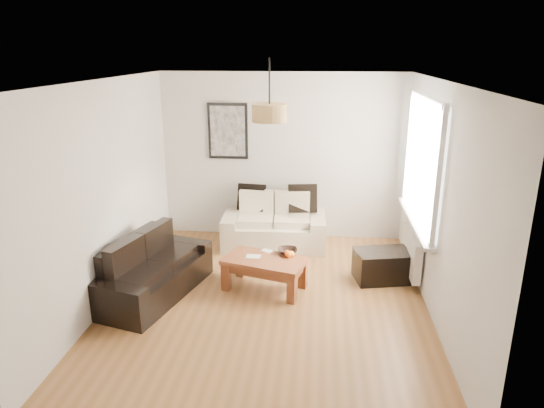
# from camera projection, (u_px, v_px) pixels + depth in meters

# --- Properties ---
(floor) EXTENTS (4.50, 4.50, 0.00)m
(floor) POSITION_uv_depth(u_px,v_px,m) (267.00, 301.00, 5.89)
(floor) COLOR brown
(floor) RESTS_ON ground
(ceiling) EXTENTS (3.80, 4.50, 0.00)m
(ceiling) POSITION_uv_depth(u_px,v_px,m) (266.00, 81.00, 5.10)
(ceiling) COLOR white
(ceiling) RESTS_ON floor
(wall_back) EXTENTS (3.80, 0.04, 2.60)m
(wall_back) POSITION_uv_depth(u_px,v_px,m) (282.00, 157.00, 7.63)
(wall_back) COLOR silver
(wall_back) RESTS_ON floor
(wall_front) EXTENTS (3.80, 0.04, 2.60)m
(wall_front) POSITION_uv_depth(u_px,v_px,m) (232.00, 294.00, 3.37)
(wall_front) COLOR silver
(wall_front) RESTS_ON floor
(wall_left) EXTENTS (0.04, 4.50, 2.60)m
(wall_left) POSITION_uv_depth(u_px,v_px,m) (105.00, 194.00, 5.68)
(wall_left) COLOR silver
(wall_left) RESTS_ON floor
(wall_right) EXTENTS (0.04, 4.50, 2.60)m
(wall_right) POSITION_uv_depth(u_px,v_px,m) (439.00, 204.00, 5.32)
(wall_right) COLOR silver
(wall_right) RESTS_ON floor
(window_bay) EXTENTS (0.14, 1.90, 1.60)m
(window_bay) POSITION_uv_depth(u_px,v_px,m) (424.00, 161.00, 5.99)
(window_bay) COLOR white
(window_bay) RESTS_ON wall_right
(radiator) EXTENTS (0.10, 0.90, 0.52)m
(radiator) POSITION_uv_depth(u_px,v_px,m) (412.00, 252.00, 6.37)
(radiator) COLOR white
(radiator) RESTS_ON wall_right
(poster) EXTENTS (0.62, 0.04, 0.87)m
(poster) POSITION_uv_depth(u_px,v_px,m) (228.00, 131.00, 7.56)
(poster) COLOR black
(poster) RESTS_ON wall_back
(pendant_shade) EXTENTS (0.40, 0.40, 0.20)m
(pendant_shade) POSITION_uv_depth(u_px,v_px,m) (269.00, 113.00, 5.50)
(pendant_shade) COLOR tan
(pendant_shade) RESTS_ON ceiling
(loveseat_cream) EXTENTS (1.59, 0.91, 0.77)m
(loveseat_cream) POSITION_uv_depth(u_px,v_px,m) (274.00, 222.00, 7.47)
(loveseat_cream) COLOR beige
(loveseat_cream) RESTS_ON floor
(sofa_leather) EXTENTS (1.21, 1.80, 0.71)m
(sofa_leather) POSITION_uv_depth(u_px,v_px,m) (152.00, 268.00, 5.97)
(sofa_leather) COLOR black
(sofa_leather) RESTS_ON floor
(coffee_table) EXTENTS (1.12, 0.81, 0.41)m
(coffee_table) POSITION_uv_depth(u_px,v_px,m) (265.00, 274.00, 6.15)
(coffee_table) COLOR brown
(coffee_table) RESTS_ON floor
(ottoman) EXTENTS (0.79, 0.60, 0.40)m
(ottoman) POSITION_uv_depth(u_px,v_px,m) (383.00, 266.00, 6.39)
(ottoman) COLOR black
(ottoman) RESTS_ON floor
(cushion_left) EXTENTS (0.44, 0.19, 0.42)m
(cushion_left) POSITION_uv_depth(u_px,v_px,m) (252.00, 197.00, 7.59)
(cushion_left) COLOR black
(cushion_left) RESTS_ON loveseat_cream
(cushion_right) EXTENTS (0.46, 0.20, 0.44)m
(cushion_right) POSITION_uv_depth(u_px,v_px,m) (303.00, 198.00, 7.51)
(cushion_right) COLOR black
(cushion_right) RESTS_ON loveseat_cream
(fruit_bowl) EXTENTS (0.26, 0.26, 0.06)m
(fruit_bowl) POSITION_uv_depth(u_px,v_px,m) (288.00, 251.00, 6.24)
(fruit_bowl) COLOR black
(fruit_bowl) RESTS_ON coffee_table
(orange_a) EXTENTS (0.08, 0.08, 0.08)m
(orange_a) POSITION_uv_depth(u_px,v_px,m) (289.00, 254.00, 6.12)
(orange_a) COLOR orange
(orange_a) RESTS_ON fruit_bowl
(orange_b) EXTENTS (0.10, 0.10, 0.08)m
(orange_b) POSITION_uv_depth(u_px,v_px,m) (291.00, 254.00, 6.13)
(orange_b) COLOR orange
(orange_b) RESTS_ON fruit_bowl
(orange_c) EXTENTS (0.09, 0.09, 0.08)m
(orange_c) POSITION_uv_depth(u_px,v_px,m) (287.00, 253.00, 6.15)
(orange_c) COLOR orange
(orange_c) RESTS_ON fruit_bowl
(papers) EXTENTS (0.19, 0.13, 0.01)m
(papers) POSITION_uv_depth(u_px,v_px,m) (253.00, 256.00, 6.15)
(papers) COLOR white
(papers) RESTS_ON coffee_table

